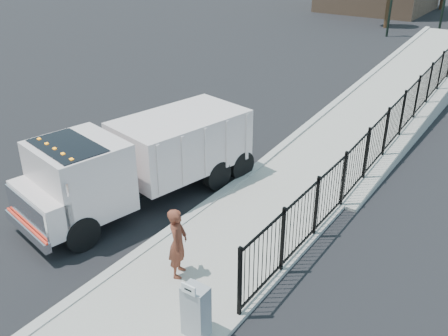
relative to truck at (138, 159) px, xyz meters
The scene contains 10 objects.
ground 2.62m from the truck, 19.99° to the right, with size 120.00×120.00×0.00m, color black.
sidewalk 5.00m from the truck, 34.78° to the right, with size 3.55×12.00×0.12m, color #9E998E.
curb 3.68m from the truck, 53.71° to the right, with size 0.30×12.00×0.16m, color #ADAAA3.
ramp 15.89m from the truck, 74.87° to the left, with size 3.95×24.00×1.70m, color #9E998E.
iron_fence 12.58m from the truck, 63.77° to the left, with size 0.10×28.00×1.80m, color black.
truck is the anchor object (origin of this frame).
worker 4.24m from the truck, 34.02° to the right, with size 0.69×0.45×1.89m, color brown.
utility_cabinet 6.38m from the truck, 36.35° to the right, with size 0.55×0.40×1.25m, color gray.
arrow_sign 6.47m from the truck, 37.92° to the right, with size 0.35×0.04×0.22m, color white.
debris 4.97m from the truck, 32.09° to the right, with size 0.34×0.34×0.09m, color silver.
Camera 1 is at (8.20, -9.47, 8.19)m, focal length 40.00 mm.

